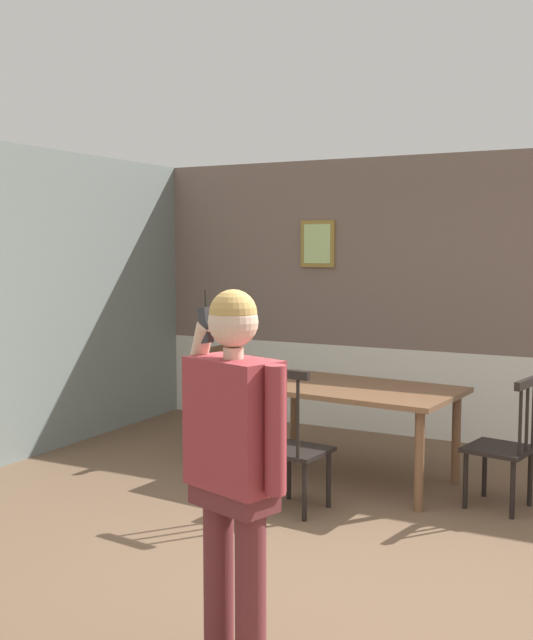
{
  "coord_description": "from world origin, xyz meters",
  "views": [
    {
      "loc": [
        1.85,
        -3.99,
        1.89
      ],
      "look_at": [
        -0.12,
        -0.22,
        1.48
      ],
      "focal_mm": 43.75,
      "sensor_mm": 36.0,
      "label": 1
    }
  ],
  "objects_px": {
    "dining_table": "(350,397)",
    "chair_at_table_head": "(504,446)",
    "person_figure": "(235,451)",
    "chair_by_doorway": "(225,405)",
    "chair_near_window": "(293,446)"
  },
  "relations": [
    {
      "from": "chair_by_doorway",
      "to": "person_figure",
      "type": "bearing_deg",
      "value": 35.66
    },
    {
      "from": "chair_at_table_head",
      "to": "person_figure",
      "type": "height_order",
      "value": "person_figure"
    },
    {
      "from": "person_figure",
      "to": "chair_by_doorway",
      "type": "bearing_deg",
      "value": -40.93
    },
    {
      "from": "chair_near_window",
      "to": "person_figure",
      "type": "distance_m",
      "value": 2.12
    },
    {
      "from": "dining_table",
      "to": "person_figure",
      "type": "distance_m",
      "value": 2.9
    },
    {
      "from": "dining_table",
      "to": "chair_at_table_head",
      "type": "bearing_deg",
      "value": -5.5
    },
    {
      "from": "chair_by_doorway",
      "to": "chair_at_table_head",
      "type": "relative_size",
      "value": 1.02
    },
    {
      "from": "dining_table",
      "to": "chair_at_table_head",
      "type": "height_order",
      "value": "chair_at_table_head"
    },
    {
      "from": "chair_at_table_head",
      "to": "person_figure",
      "type": "bearing_deg",
      "value": 176.72
    },
    {
      "from": "dining_table",
      "to": "chair_by_doorway",
      "type": "xyz_separation_m",
      "value": [
        -1.23,
        0.11,
        -0.2
      ]
    },
    {
      "from": "chair_near_window",
      "to": "chair_at_table_head",
      "type": "xyz_separation_m",
      "value": [
        1.31,
        0.76,
        -0.02
      ]
    },
    {
      "from": "chair_near_window",
      "to": "chair_at_table_head",
      "type": "relative_size",
      "value": 1.08
    },
    {
      "from": "chair_near_window",
      "to": "person_figure",
      "type": "bearing_deg",
      "value": -65.47
    },
    {
      "from": "chair_at_table_head",
      "to": "person_figure",
      "type": "relative_size",
      "value": 0.57
    },
    {
      "from": "chair_by_doorway",
      "to": "chair_at_table_head",
      "type": "height_order",
      "value": "chair_by_doorway"
    }
  ]
}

